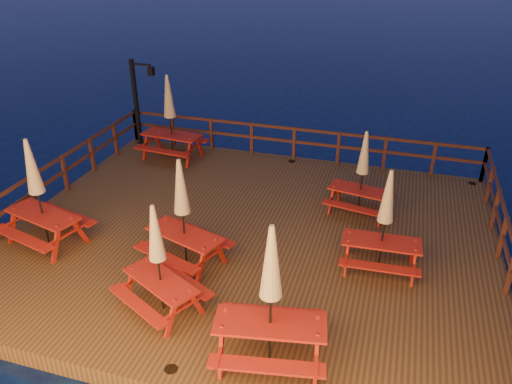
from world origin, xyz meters
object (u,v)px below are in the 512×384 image
lamp_post (139,95)px  picnic_table_1 (182,211)px  picnic_table_0 (170,116)px  picnic_table_2 (158,258)px

lamp_post → picnic_table_1: lamp_post is taller
picnic_table_0 → picnic_table_2: (3.05, -6.95, -0.21)m
picnic_table_0 → picnic_table_2: picnic_table_0 is taller
lamp_post → picnic_table_2: 9.01m
picnic_table_1 → picnic_table_2: 1.63m
picnic_table_1 → picnic_table_2: size_ratio=1.08×
picnic_table_1 → lamp_post: bearing=144.0°
picnic_table_2 → lamp_post: bearing=147.7°
picnic_table_1 → picnic_table_2: picnic_table_1 is taller
picnic_table_0 → picnic_table_2: 7.60m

